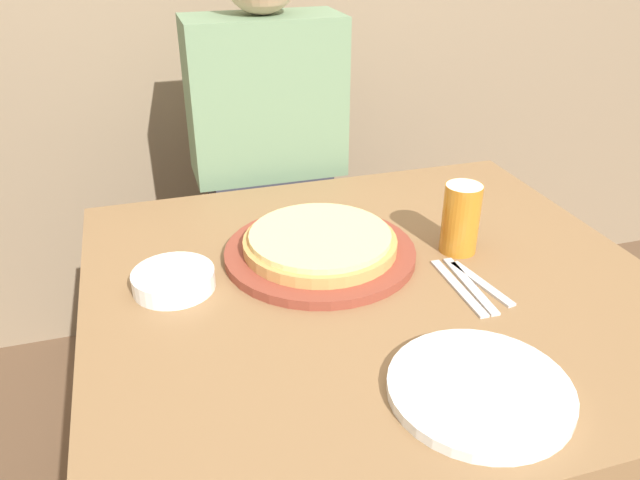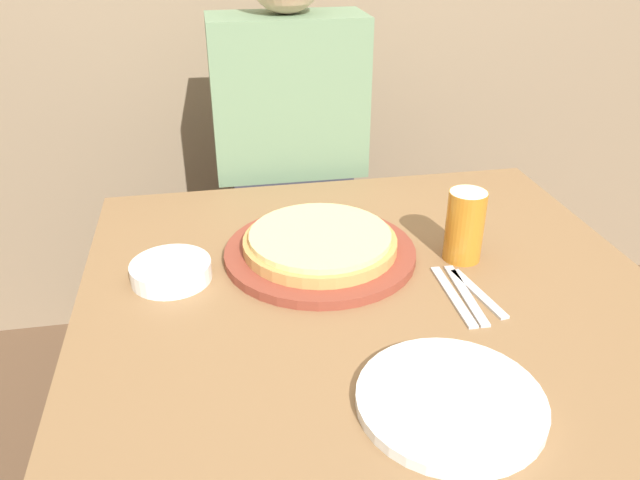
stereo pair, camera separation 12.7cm
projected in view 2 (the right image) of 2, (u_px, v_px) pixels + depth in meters
dining_table at (364, 426)px, 1.37m from camera, size 1.10×1.02×0.74m
pizza_on_board at (320, 247)px, 1.28m from camera, size 0.39×0.39×0.06m
beer_glass at (465, 223)px, 1.25m from camera, size 0.08×0.08×0.15m
dinner_plate at (450, 401)px, 0.91m from camera, size 0.28×0.28×0.02m
side_bowl at (171, 271)px, 1.21m from camera, size 0.16×0.16×0.04m
fork at (453, 296)px, 1.16m from camera, size 0.02×0.20×0.00m
dinner_knife at (466, 294)px, 1.16m from camera, size 0.03×0.20×0.00m
spoon at (478, 293)px, 1.17m from camera, size 0.05×0.17×0.00m
diner_person at (291, 191)px, 1.81m from camera, size 0.41×0.20×1.33m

